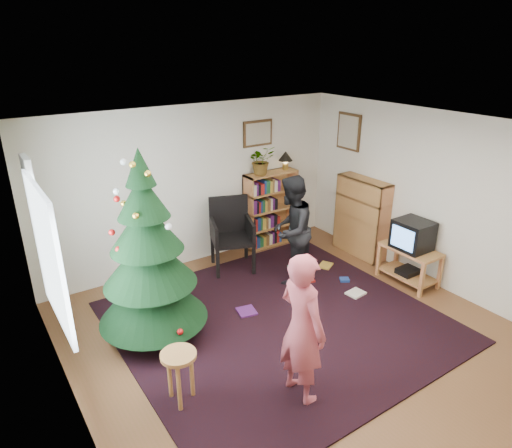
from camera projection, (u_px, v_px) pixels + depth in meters
floor at (293, 334)px, 5.62m from camera, size 5.00×5.00×0.00m
ceiling at (301, 131)px, 4.67m from camera, size 5.00×5.00×0.00m
wall_back at (195, 186)px, 7.06m from camera, size 5.00×0.02×2.50m
wall_left at (65, 310)px, 3.85m from camera, size 0.02×5.00×2.50m
wall_right at (435, 201)px, 6.44m from camera, size 0.02×5.00×2.50m
rug at (279, 322)px, 5.84m from camera, size 3.80×3.60×0.02m
window_pane at (49, 256)px, 4.23m from camera, size 0.04×1.20×1.40m
curtain at (39, 231)px, 4.79m from camera, size 0.06×0.35×1.60m
picture_back at (258, 133)px, 7.37m from camera, size 0.55×0.03×0.42m
picture_right at (349, 132)px, 7.50m from camera, size 0.03×0.50×0.60m
christmas_tree at (149, 264)px, 5.23m from camera, size 1.29×1.29×2.33m
bookshelf_back at (271, 208)px, 7.85m from camera, size 0.95×0.30×1.30m
bookshelf_right at (362, 216)px, 7.48m from camera, size 0.30×0.95×1.30m
tv_stand at (409, 262)px, 6.70m from camera, size 0.47×0.84×0.55m
crt_tv at (413, 235)px, 6.54m from camera, size 0.45×0.49×0.42m
armchair at (228, 231)px, 7.08m from camera, size 0.79×0.81×1.12m
stool at (179, 365)px, 4.40m from camera, size 0.35×0.35×0.59m
person_standing at (302, 328)px, 4.38m from camera, size 0.40×0.59×1.59m
person_by_chair at (291, 230)px, 6.58m from camera, size 0.99×0.94×1.61m
potted_plant at (261, 160)px, 7.41m from camera, size 0.47×0.42×0.47m
table_lamp at (286, 157)px, 7.68m from camera, size 0.24×0.24×0.32m
floor_clutter at (313, 284)px, 6.68m from camera, size 1.95×1.25×0.08m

